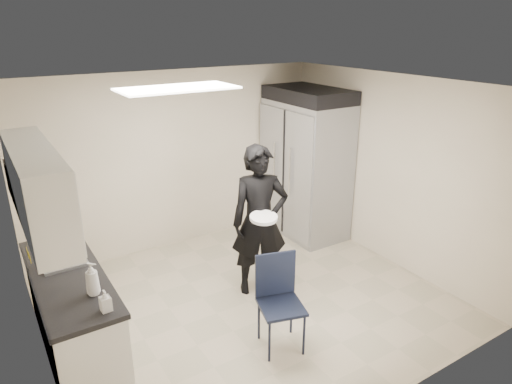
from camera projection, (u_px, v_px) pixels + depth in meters
floor at (249, 302)px, 5.57m from camera, size 4.50×4.50×0.00m
ceiling at (247, 86)px, 4.66m from camera, size 4.50×4.50×0.00m
back_wall at (178, 160)px, 6.70m from camera, size 4.50×0.00×4.50m
left_wall at (29, 254)px, 4.00m from camera, size 0.00×4.00×4.00m
right_wall at (388, 171)px, 6.24m from camera, size 0.00×4.00×4.00m
ceiling_panel at (177, 88)px, 4.69m from camera, size 1.20×0.60×0.02m
lower_counter at (74, 315)px, 4.61m from camera, size 0.60×1.90×0.86m
countertop at (67, 276)px, 4.45m from camera, size 0.64×1.95×0.05m
sink at (65, 266)px, 4.66m from camera, size 0.42×0.40×0.14m
faucet at (41, 258)px, 4.51m from camera, size 0.02×0.02×0.24m
upper_cabinets at (37, 188)px, 4.06m from camera, size 0.35×1.80×0.75m
towel_dispenser at (18, 176)px, 5.01m from camera, size 0.22×0.30×0.35m
notice_sticker_left at (30, 258)px, 4.11m from camera, size 0.00×0.12×0.07m
notice_sticker_right at (28, 253)px, 4.28m from camera, size 0.00×0.12×0.07m
commercial_fridge at (306, 169)px, 7.13m from camera, size 0.80×1.35×2.10m
fridge_compressor at (309, 95)px, 6.73m from camera, size 0.80×1.35×0.20m
folding_chair at (281, 307)px, 4.65m from camera, size 0.54×0.54×0.97m
man_tuxedo at (260, 221)px, 5.52m from camera, size 0.82×0.69×1.89m
bucket_lid at (264, 218)px, 5.24m from camera, size 0.42×0.42×0.04m
soap_bottle_a at (92, 279)px, 4.06m from camera, size 0.17×0.17×0.32m
soap_bottle_b at (105, 301)px, 3.84m from camera, size 0.09×0.10×0.20m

